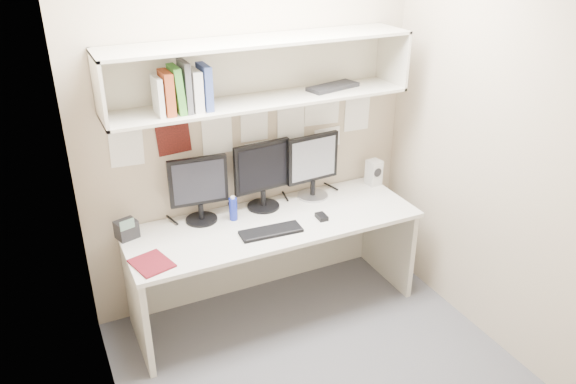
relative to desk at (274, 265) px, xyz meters
name	(u,v)px	position (x,y,z in m)	size (l,w,h in m)	color
floor	(315,364)	(0.00, -0.65, -0.37)	(2.40, 2.00, 0.01)	#4A494E
wall_back	(251,126)	(0.00, 0.35, 0.93)	(2.40, 0.02, 2.60)	tan
wall_front	(440,275)	(0.00, -1.65, 0.93)	(2.40, 0.02, 2.60)	tan
wall_left	(92,227)	(-1.20, -0.65, 0.93)	(0.02, 2.00, 2.60)	tan
wall_right	(489,146)	(1.20, -0.65, 0.93)	(0.02, 2.00, 2.60)	tan
desk	(274,265)	(0.00, 0.00, 0.00)	(2.00, 0.70, 0.73)	beige
overhead_hutch	(258,69)	(0.00, 0.21, 1.35)	(2.00, 0.38, 0.40)	beige
pinned_papers	(252,133)	(0.00, 0.34, 0.88)	(1.92, 0.01, 0.48)	white
monitor_left	(199,187)	(-0.44, 0.22, 0.61)	(0.39, 0.22, 0.46)	black
monitor_center	(262,173)	(0.02, 0.22, 0.63)	(0.42, 0.23, 0.49)	black
monitor_right	(313,164)	(0.42, 0.22, 0.62)	(0.41, 0.23, 0.48)	#A5A5AA
keyboard	(271,231)	(-0.08, -0.15, 0.37)	(0.41, 0.15, 0.02)	black
mouse	(322,217)	(0.31, -0.12, 0.38)	(0.06, 0.10, 0.03)	black
speaker	(374,172)	(0.94, 0.20, 0.46)	(0.11, 0.11, 0.20)	#B8B8B3
blue_bottle	(233,209)	(-0.24, 0.13, 0.45)	(0.06, 0.06, 0.17)	navy
maroon_notebook	(152,263)	(-0.87, -0.18, 0.37)	(0.20, 0.25, 0.01)	#560E17
desk_phone	(127,229)	(-0.94, 0.20, 0.43)	(0.16, 0.15, 0.16)	black
book_stack	(183,90)	(-0.52, 0.12, 1.31)	(0.33, 0.19, 0.30)	beige
hutch_tray	(333,87)	(0.54, 0.18, 1.19)	(0.37, 0.14, 0.03)	black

